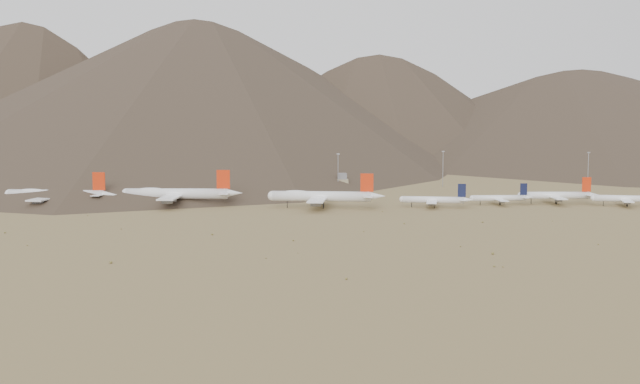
{
  "coord_description": "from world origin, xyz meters",
  "views": [
    {
      "loc": [
        -3.1,
        -417.82,
        51.38
      ],
      "look_at": [
        12.0,
        30.0,
        8.0
      ],
      "focal_mm": 45.0,
      "sensor_mm": 36.0,
      "label": 1
    }
  ],
  "objects_px": {
    "widebody_east": "(322,196)",
    "control_tower": "(342,183)",
    "narrowbody_b": "(501,198)",
    "widebody_centre": "(177,194)",
    "narrowbody_a": "(435,200)",
    "widebody_west": "(57,195)"
  },
  "relations": [
    {
      "from": "widebody_west",
      "to": "narrowbody_b",
      "type": "distance_m",
      "value": 250.73
    },
    {
      "from": "widebody_centre",
      "to": "narrowbody_a",
      "type": "height_order",
      "value": "widebody_centre"
    },
    {
      "from": "widebody_centre",
      "to": "control_tower",
      "type": "relative_size",
      "value": 5.73
    },
    {
      "from": "widebody_east",
      "to": "control_tower",
      "type": "height_order",
      "value": "widebody_east"
    },
    {
      "from": "widebody_east",
      "to": "control_tower",
      "type": "relative_size",
      "value": 5.41
    },
    {
      "from": "widebody_centre",
      "to": "widebody_west",
      "type": "bearing_deg",
      "value": -175.49
    },
    {
      "from": "widebody_west",
      "to": "widebody_east",
      "type": "bearing_deg",
      "value": 3.98
    },
    {
      "from": "narrowbody_b",
      "to": "widebody_east",
      "type": "bearing_deg",
      "value": -175.49
    },
    {
      "from": "narrowbody_a",
      "to": "narrowbody_b",
      "type": "xyz_separation_m",
      "value": [
        39.71,
        11.76,
        -0.37
      ]
    },
    {
      "from": "narrowbody_b",
      "to": "control_tower",
      "type": "bearing_deg",
      "value": 131.73
    },
    {
      "from": "control_tower",
      "to": "widebody_east",
      "type": "bearing_deg",
      "value": -99.78
    },
    {
      "from": "narrowbody_a",
      "to": "control_tower",
      "type": "distance_m",
      "value": 109.33
    },
    {
      "from": "control_tower",
      "to": "widebody_west",
      "type": "bearing_deg",
      "value": -152.21
    },
    {
      "from": "widebody_west",
      "to": "control_tower",
      "type": "bearing_deg",
      "value": 36.74
    },
    {
      "from": "narrowbody_b",
      "to": "control_tower",
      "type": "relative_size",
      "value": 3.11
    },
    {
      "from": "widebody_centre",
      "to": "narrowbody_b",
      "type": "distance_m",
      "value": 183.52
    },
    {
      "from": "narrowbody_a",
      "to": "widebody_centre",
      "type": "bearing_deg",
      "value": -174.4
    },
    {
      "from": "widebody_centre",
      "to": "widebody_east",
      "type": "relative_size",
      "value": 1.06
    },
    {
      "from": "widebody_east",
      "to": "narrowbody_a",
      "type": "bearing_deg",
      "value": 8.47
    },
    {
      "from": "widebody_centre",
      "to": "narrowbody_a",
      "type": "distance_m",
      "value": 144.4
    },
    {
      "from": "widebody_centre",
      "to": "widebody_east",
      "type": "bearing_deg",
      "value": -6.05
    },
    {
      "from": "narrowbody_b",
      "to": "control_tower",
      "type": "height_order",
      "value": "narrowbody_b"
    }
  ]
}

